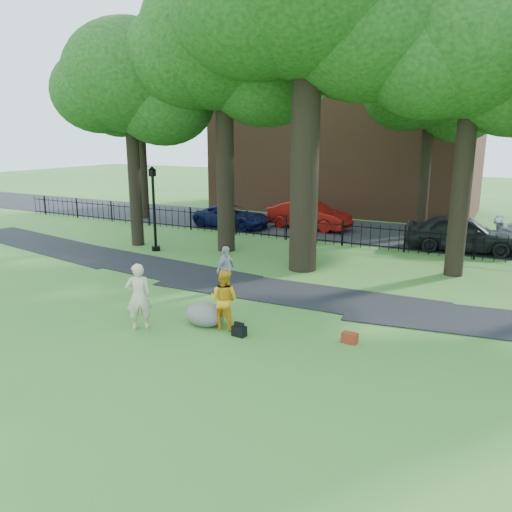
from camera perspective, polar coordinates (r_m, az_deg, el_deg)
The scene contains 16 objects.
ground at distance 14.40m, azimuth -5.61°, elevation -8.01°, with size 120.00×120.00×0.00m, color #3A7227.
footpath at distance 17.19m, azimuth 4.39°, elevation -4.34°, with size 36.00×2.60×0.03m, color black.
street at distance 28.62m, azimuth 12.29°, elevation 2.70°, with size 80.00×7.00×0.02m, color black.
iron_fence at distance 24.74m, azimuth 9.82°, elevation 2.53°, with size 44.00×0.04×1.20m.
brick_building at distance 36.94m, azimuth 10.13°, elevation 14.57°, with size 18.00×8.00×12.00m, color brown.
tree_row at distance 20.91m, azimuth 8.83°, elevation 21.37°, with size 26.82×7.96×12.42m.
woman at distance 14.24m, azimuth -13.28°, elevation -4.53°, with size 0.69×0.45×1.90m, color beige.
man at distance 13.96m, azimuth -3.67°, elevation -4.97°, with size 0.83×0.64×1.70m, color orange.
pedestrian at distance 17.16m, azimuth -3.50°, elevation -1.53°, with size 0.95×0.40×1.62m, color #A8A9AD.
boulder at distance 14.45m, azimuth -5.82°, elevation -6.46°, with size 1.19×0.90×0.69m, color #5C574C.
lamppost at distance 23.59m, azimuth -11.57°, elevation 5.18°, with size 0.39×0.39×3.93m.
backpack at distance 13.65m, azimuth -1.93°, elevation -8.58°, with size 0.37×0.23×0.28m, color black.
red_bag at distance 13.45m, azimuth 10.67°, elevation -9.18°, with size 0.40×0.25×0.27m, color maroon.
red_sedan at distance 29.00m, azimuth 6.09°, elevation 4.69°, with size 1.70×4.87×1.60m, color #97110B.
navy_van at distance 29.34m, azimuth -2.78°, elevation 4.53°, with size 2.13×4.61×1.28m, color #0C1240.
grey_car at distance 25.11m, azimuth 22.50°, elevation 2.44°, with size 2.02×5.03×1.71m, color black.
Camera 1 is at (7.45, -11.12, 5.32)m, focal length 35.00 mm.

